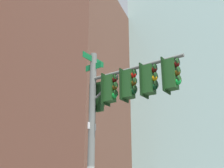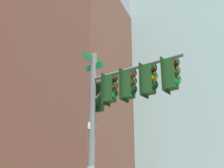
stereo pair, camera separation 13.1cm
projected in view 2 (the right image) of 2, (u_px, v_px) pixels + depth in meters
name	position (u px, v px, depth m)	size (l,w,h in m)	color
signal_pole_assembly	(117.00, 102.00, 10.13)	(1.62, 3.98, 6.84)	slate
building_brick_midblock	(64.00, 100.00, 44.44)	(22.57, 19.82, 29.78)	brown
building_brick_farside	(9.00, 75.00, 55.51)	(16.86, 14.17, 45.43)	#4C3328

